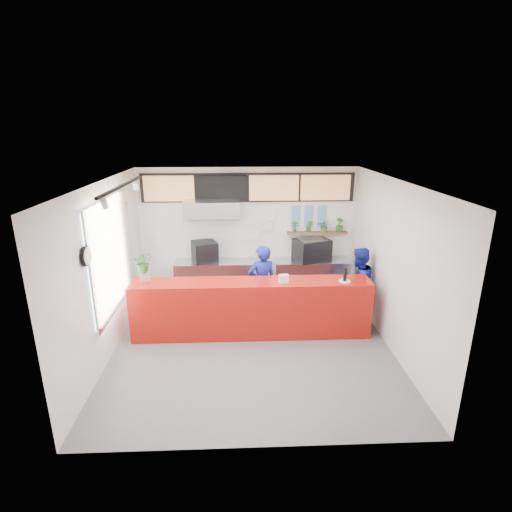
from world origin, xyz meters
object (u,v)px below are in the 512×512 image
(espresso_machine, at_px, (312,250))
(staff_center, at_px, (262,283))
(staff_right, at_px, (358,284))
(panini_oven, at_px, (205,252))
(pepper_mill, at_px, (345,274))
(service_counter, at_px, (251,308))

(espresso_machine, distance_m, staff_center, 1.72)
(staff_center, height_order, staff_right, staff_center)
(espresso_machine, distance_m, staff_right, 1.49)
(panini_oven, xyz_separation_m, pepper_mill, (2.75, -1.88, 0.11))
(panini_oven, distance_m, espresso_machine, 2.46)
(panini_oven, height_order, pepper_mill, pepper_mill)
(panini_oven, height_order, espresso_machine, espresso_machine)
(staff_right, bearing_deg, panini_oven, -54.78)
(staff_right, relative_size, pepper_mill, 6.04)
(pepper_mill, bearing_deg, espresso_machine, 98.65)
(espresso_machine, relative_size, staff_right, 0.49)
(service_counter, height_order, staff_right, staff_right)
(staff_center, bearing_deg, panini_oven, -57.28)
(panini_oven, distance_m, staff_center, 1.75)
(staff_center, bearing_deg, pepper_mill, 140.67)
(staff_right, xyz_separation_m, pepper_mill, (-0.46, -0.65, 0.47))
(espresso_machine, bearing_deg, staff_right, -80.18)
(service_counter, height_order, espresso_machine, espresso_machine)
(staff_center, xyz_separation_m, pepper_mill, (1.50, -0.71, 0.44))
(espresso_machine, distance_m, pepper_mill, 1.91)
(panini_oven, distance_m, pepper_mill, 3.33)
(pepper_mill, bearing_deg, service_counter, 177.21)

